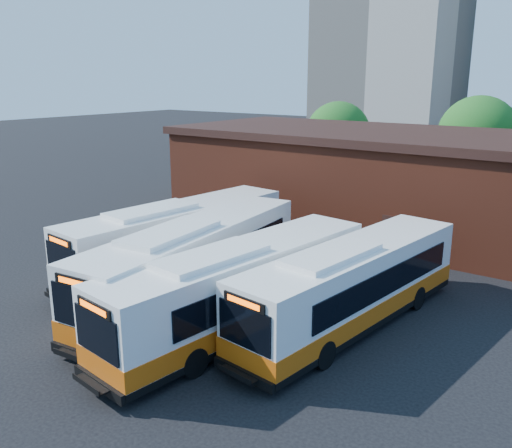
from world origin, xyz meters
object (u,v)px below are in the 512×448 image
Objects in this scene: bus_mideast at (241,292)px; bus_midwest at (195,266)px; bus_west at (178,240)px; bus_east at (352,289)px; transit_worker at (148,332)px.

bus_midwest is at bearing 169.77° from bus_mideast.
bus_west is 1.04× the size of bus_east.
bus_mideast reaches higher than bus_east.
transit_worker is at bearing -118.43° from bus_east.
bus_midwest is at bearing -157.00° from bus_east.
bus_west is 9.02m from transit_worker.
bus_mideast is (3.41, -1.04, -0.07)m from bus_midwest.
bus_east is 6.67× the size of transit_worker.
bus_west is 0.97× the size of bus_midwest.
bus_midwest is 7.14× the size of transit_worker.
transit_worker is (5.43, -7.18, -0.68)m from bus_west.
bus_west reaches higher than transit_worker.
bus_west is at bearing 137.91° from bus_midwest.
bus_mideast is at bearing -130.95° from bus_east.
bus_midwest is 1.04× the size of bus_mideast.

